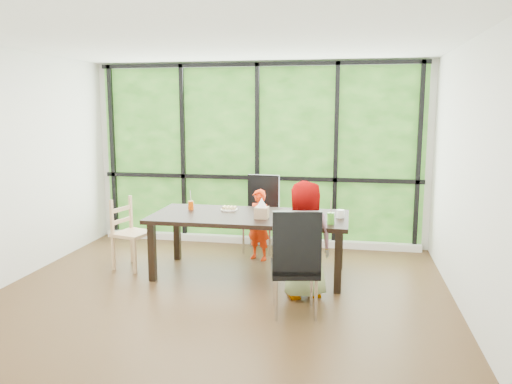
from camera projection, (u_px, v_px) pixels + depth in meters
ground at (221, 294)px, 5.55m from camera, size 5.00×5.00×0.00m
back_wall at (258, 154)px, 7.51m from camera, size 5.00×0.00×5.00m
foliage_backdrop at (258, 154)px, 7.49m from camera, size 4.80×0.02×2.65m
window_mullions at (257, 154)px, 7.45m from camera, size 4.80×0.06×2.65m
window_sill at (257, 240)px, 7.63m from camera, size 4.80×0.12×0.10m
dining_table at (249, 245)px, 6.15m from camera, size 2.44×1.24×0.75m
chair_window_leather at (260, 214)px, 7.14m from camera, size 0.50×0.50×1.08m
chair_interior_leather at (295, 261)px, 4.95m from camera, size 0.54×0.54×1.08m
chair_end_beech at (133, 233)px, 6.41m from camera, size 0.50×0.51×0.90m
child_toddler at (259, 225)px, 6.76m from camera, size 0.41×0.35×0.96m
child_older at (302, 239)px, 5.40m from camera, size 0.73×0.63×1.27m
placemat at (304, 222)px, 5.72m from camera, size 0.46×0.34×0.01m
plate_far at (229, 209)px, 6.38m from camera, size 0.22×0.22×0.01m
plate_near at (303, 220)px, 5.76m from camera, size 0.24×0.24×0.02m
orange_cup at (191, 205)px, 6.41m from camera, size 0.07×0.07×0.11m
green_cup at (331, 218)px, 5.60m from camera, size 0.08×0.08×0.13m
white_mug at (340, 214)px, 5.92m from camera, size 0.09×0.09×0.10m
tissue_box at (262, 213)px, 5.90m from camera, size 0.15×0.15×0.13m
crepe_rolls_far at (229, 208)px, 6.38m from camera, size 0.20×0.12×0.04m
crepe_rolls_near at (303, 218)px, 5.76m from camera, size 0.05×0.12×0.04m
straw_white at (191, 198)px, 6.39m from camera, size 0.01×0.04×0.20m
straw_pink at (331, 209)px, 5.58m from camera, size 0.01×0.04×0.20m
tissue at (262, 202)px, 5.88m from camera, size 0.12×0.12×0.11m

